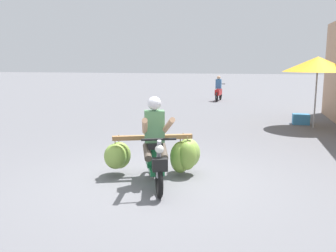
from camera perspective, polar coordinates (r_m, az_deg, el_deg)
ground_plane at (r=6.77m, az=-1.18°, el=-8.70°), size 120.00×120.00×0.00m
motorbike_main_loaded at (r=6.85m, az=-1.50°, el=-4.17°), size 1.87×1.97×1.58m
motorbike_distant_ahead_left at (r=20.48m, az=7.91°, el=5.47°), size 0.50×1.62×1.40m
market_umbrella_near_shop at (r=12.79m, az=22.39°, el=8.93°), size 2.19×2.19×2.33m
produce_crate at (r=13.59m, az=20.07°, el=1.01°), size 0.56×0.40×0.36m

